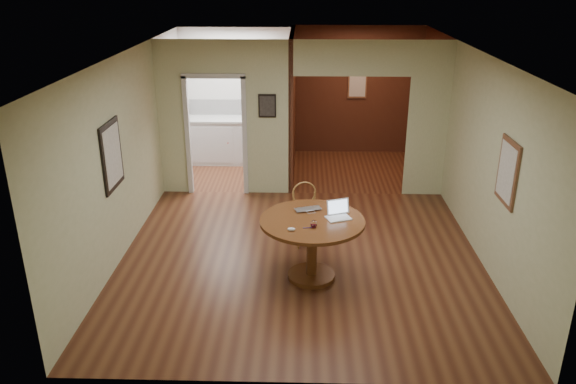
{
  "coord_description": "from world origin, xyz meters",
  "views": [
    {
      "loc": [
        0.03,
        -6.91,
        3.77
      ],
      "look_at": [
        -0.17,
        -0.2,
        1.09
      ],
      "focal_mm": 35.0,
      "sensor_mm": 36.0,
      "label": 1
    }
  ],
  "objects_px": {
    "chair": "(305,210)",
    "closed_laptop": "(309,211)",
    "open_laptop": "(338,212)",
    "dining_table": "(312,235)"
  },
  "relations": [
    {
      "from": "chair",
      "to": "closed_laptop",
      "type": "distance_m",
      "value": 0.86
    },
    {
      "from": "chair",
      "to": "closed_laptop",
      "type": "height_order",
      "value": "chair"
    },
    {
      "from": "chair",
      "to": "closed_laptop",
      "type": "relative_size",
      "value": 2.65
    },
    {
      "from": "dining_table",
      "to": "open_laptop",
      "type": "bearing_deg",
      "value": 16.75
    },
    {
      "from": "dining_table",
      "to": "open_laptop",
      "type": "distance_m",
      "value": 0.44
    },
    {
      "from": "open_laptop",
      "to": "closed_laptop",
      "type": "height_order",
      "value": "open_laptop"
    },
    {
      "from": "dining_table",
      "to": "chair",
      "type": "xyz_separation_m",
      "value": [
        -0.09,
        1.02,
        -0.1
      ]
    },
    {
      "from": "open_laptop",
      "to": "closed_laptop",
      "type": "relative_size",
      "value": 1.01
    },
    {
      "from": "open_laptop",
      "to": "chair",
      "type": "bearing_deg",
      "value": 93.46
    },
    {
      "from": "dining_table",
      "to": "closed_laptop",
      "type": "bearing_deg",
      "value": 98.78
    }
  ]
}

